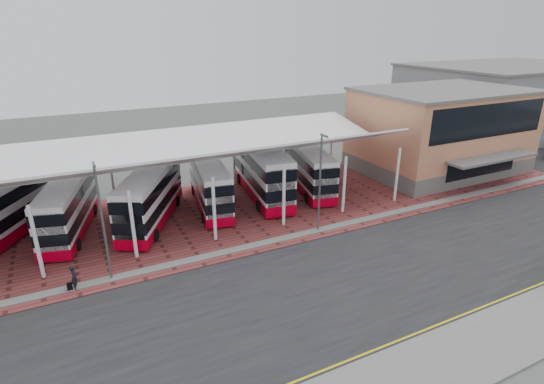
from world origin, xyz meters
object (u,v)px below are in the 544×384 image
object	(u,v)px
terminal	(441,130)
pedestrian	(74,277)
bus_2	(151,197)
bus_5	(309,169)
bus_4	(262,171)
bus_1	(68,208)
bus_3	(210,185)

from	to	relation	value
terminal	pedestrian	xyz separation A→B (m)	(-39.15, -7.92, -3.75)
bus_2	bus_5	size ratio (longest dim) A/B	1.00
bus_2	pedestrian	world-z (taller)	bus_2
bus_4	bus_1	bearing A→B (deg)	-169.36
bus_3	pedestrian	world-z (taller)	bus_3
pedestrian	terminal	bearing A→B (deg)	-81.00
bus_2	bus_4	size ratio (longest dim) A/B	0.88
terminal	pedestrian	bearing A→B (deg)	-168.56
bus_2	bus_3	distance (m)	5.60
bus_1	bus_2	xyz separation A→B (m)	(6.25, -0.95, 0.13)
bus_5	bus_1	bearing A→B (deg)	-166.76
bus_3	bus_2	bearing A→B (deg)	-159.87
bus_5	pedestrian	size ratio (longest dim) A/B	6.35
bus_2	bus_4	distance (m)	11.02
bus_4	bus_5	size ratio (longest dim) A/B	1.15
bus_3	bus_5	world-z (taller)	bus_5
bus_1	bus_2	size ratio (longest dim) A/B	0.98
bus_5	bus_2	bearing A→B (deg)	-163.43
terminal	bus_4	distance (m)	21.93
terminal	bus_3	xyz separation A→B (m)	(-27.19, 1.03, -2.49)
terminal	bus_5	xyz separation A→B (m)	(-16.85, 0.82, -2.45)
bus_4	bus_5	xyz separation A→B (m)	(4.93, -0.65, -0.32)
terminal	bus_5	distance (m)	17.05
bus_2	pedestrian	xyz separation A→B (m)	(-6.45, -7.90, -1.39)
terminal	bus_4	size ratio (longest dim) A/B	1.49
terminal	bus_5	world-z (taller)	terminal
terminal	pedestrian	distance (m)	40.12
bus_4	bus_5	world-z (taller)	bus_4
bus_2	pedestrian	bearing A→B (deg)	-100.93
terminal	bus_2	world-z (taller)	terminal
bus_2	bus_5	bearing A→B (deg)	31.36
bus_1	terminal	bearing A→B (deg)	14.08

